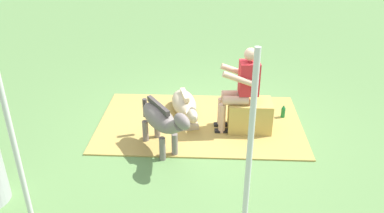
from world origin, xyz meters
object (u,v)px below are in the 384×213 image
at_px(person_seated, 241,86).
at_px(pony_standing, 162,120).
at_px(pony_lying, 185,105).
at_px(tent_pole_left, 249,155).
at_px(soda_bottle, 283,112).
at_px(hay_bale, 249,116).
at_px(tent_pole_right, 12,137).

bearing_deg(person_seated, pony_standing, 30.37).
distance_m(pony_lying, tent_pole_left, 3.07).
distance_m(person_seated, tent_pole_left, 2.38).
relative_size(person_seated, soda_bottle, 5.52).
relative_size(hay_bale, pony_lying, 0.50).
height_order(hay_bale, soda_bottle, hay_bale).
xyz_separation_m(pony_standing, pony_lying, (-0.26, -1.14, -0.34)).
bearing_deg(soda_bottle, tent_pole_right, 37.66).
distance_m(hay_bale, pony_standing, 1.52).
bearing_deg(soda_bottle, pony_standing, 29.71).
relative_size(tent_pole_left, tent_pole_right, 1.00).
bearing_deg(hay_bale, soda_bottle, -145.57).
height_order(pony_standing, pony_lying, pony_standing).
distance_m(pony_lying, tent_pole_right, 3.21).
distance_m(hay_bale, pony_lying, 1.16).
height_order(person_seated, tent_pole_left, tent_pole_left).
bearing_deg(person_seated, tent_pole_left, 88.04).
distance_m(pony_lying, soda_bottle, 1.68).
distance_m(pony_standing, tent_pole_left, 2.07).
xyz_separation_m(tent_pole_left, tent_pole_right, (2.46, -0.22, 0.00)).
bearing_deg(tent_pole_right, pony_lying, -122.34).
distance_m(person_seated, tent_pole_right, 3.34).
relative_size(pony_standing, tent_pole_right, 0.54).
xyz_separation_m(hay_bale, pony_lying, (1.07, -0.45, -0.07)).
relative_size(person_seated, tent_pole_right, 0.63).
height_order(pony_lying, soda_bottle, pony_lying).
relative_size(soda_bottle, tent_pole_left, 0.11).
distance_m(soda_bottle, tent_pole_right, 4.32).
relative_size(pony_lying, tent_pole_left, 0.62).
bearing_deg(pony_lying, person_seated, 152.81).
distance_m(hay_bale, tent_pole_right, 3.56).
bearing_deg(hay_bale, person_seated, 2.39).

